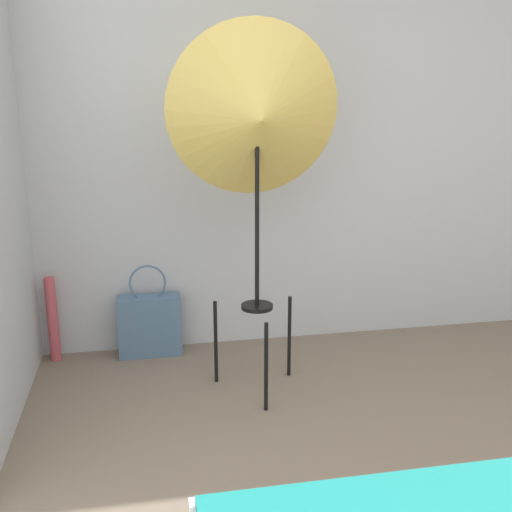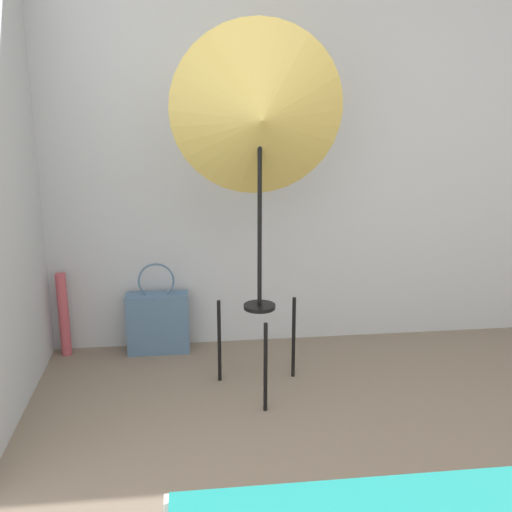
# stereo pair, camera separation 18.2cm
# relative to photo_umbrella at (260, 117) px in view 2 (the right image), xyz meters

# --- Properties ---
(wall_back) EXTENTS (8.00, 0.05, 2.60)m
(wall_back) POSITION_rel_photo_umbrella_xyz_m (0.39, 0.68, -0.11)
(wall_back) COLOR #B7BCC1
(wall_back) RESTS_ON ground_plane
(photo_umbrella) EXTENTS (0.86, 0.43, 1.86)m
(photo_umbrella) POSITION_rel_photo_umbrella_xyz_m (0.00, 0.00, 0.00)
(photo_umbrella) COLOR black
(photo_umbrella) RESTS_ON ground_plane
(tote_bag) EXTENTS (0.37, 0.14, 0.56)m
(tote_bag) POSITION_rel_photo_umbrella_xyz_m (-0.55, 0.55, -1.22)
(tote_bag) COLOR slate
(tote_bag) RESTS_ON ground_plane
(paper_roll) EXTENTS (0.06, 0.06, 0.51)m
(paper_roll) POSITION_rel_photo_umbrella_xyz_m (-1.10, 0.57, -1.15)
(paper_roll) COLOR #BC4C56
(paper_roll) RESTS_ON ground_plane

